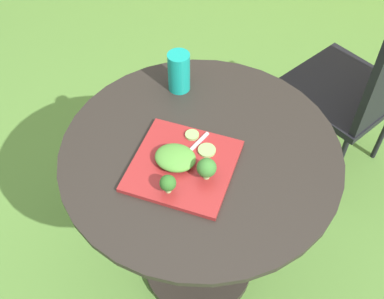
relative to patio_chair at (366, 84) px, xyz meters
name	(u,v)px	position (x,y,z in m)	size (l,w,h in m)	color
ground_plane	(198,266)	(-0.47, -0.75, -0.53)	(12.00, 12.00, 0.00)	#568438
patio_table	(199,205)	(-0.47, -0.75, -0.06)	(0.84, 0.84, 0.76)	#28231E
patio_chair	(366,84)	(0.00, 0.00, 0.00)	(0.60, 0.60, 0.90)	black
salad_plate	(183,166)	(-0.49, -0.82, 0.24)	(0.29, 0.29, 0.01)	maroon
drinking_glass	(179,74)	(-0.62, -0.51, 0.29)	(0.07, 0.07, 0.14)	#149989
fork	(189,152)	(-0.49, -0.78, 0.25)	(0.06, 0.15, 0.00)	silver
lettuce_mound	(175,158)	(-0.52, -0.82, 0.26)	(0.12, 0.10, 0.04)	#519338
broccoli_floret_0	(168,183)	(-0.50, -0.93, 0.28)	(0.05, 0.05, 0.06)	#99B770
broccoli_floret_1	(207,168)	(-0.42, -0.85, 0.28)	(0.05, 0.05, 0.07)	#99B770
cucumber_slice_0	(192,135)	(-0.51, -0.71, 0.25)	(0.04, 0.04, 0.01)	#8EB766
cucumber_slice_1	(207,150)	(-0.44, -0.76, 0.25)	(0.05, 0.05, 0.01)	#8EB766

